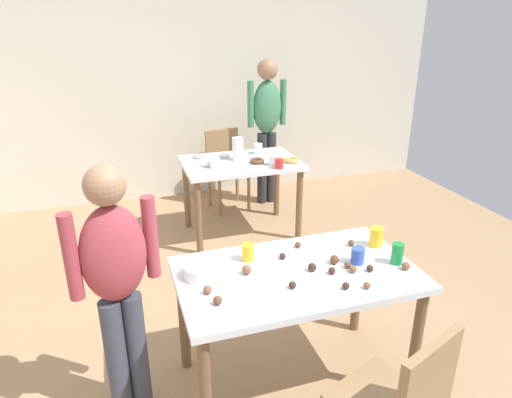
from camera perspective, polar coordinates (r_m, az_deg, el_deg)
ground_plane at (r=3.03m, az=1.43°, el=-20.30°), size 6.40×6.40×0.00m
wall_back at (r=5.41m, az=-10.01°, el=13.84°), size 6.40×0.10×2.60m
dining_table_near at (r=2.57m, az=5.06°, el=-10.84°), size 1.30×0.75×0.75m
dining_table_far at (r=4.38m, az=-1.90°, el=3.36°), size 1.09×0.73×0.75m
chair_far_table at (r=5.10m, az=-3.81°, el=4.34°), size 0.44×0.44×0.87m
person_girl_near at (r=2.37m, az=-16.99°, el=-9.30°), size 0.45×0.27×1.42m
person_adult_far at (r=5.09m, az=1.37°, el=9.96°), size 0.45×0.22×1.62m
mixing_bowl at (r=2.46m, az=-6.75°, el=-8.87°), size 0.19×0.19×0.07m
soda_can at (r=2.67m, az=17.22°, el=-6.51°), size 0.07×0.07×0.12m
fork_near at (r=2.44m, az=1.48°, el=-9.83°), size 0.17×0.02×0.01m
cup_near_0 at (r=2.59m, az=-0.98°, el=-6.65°), size 0.07×0.07×0.10m
cup_near_1 at (r=2.83m, az=14.77°, el=-4.60°), size 0.08×0.08×0.12m
cup_near_2 at (r=2.62m, az=12.57°, el=-6.90°), size 0.08×0.08×0.09m
cake_ball_0 at (r=2.74m, az=5.25°, el=-5.70°), size 0.04×0.04×0.04m
cake_ball_1 at (r=2.62m, az=3.32°, el=-7.11°), size 0.04×0.04×0.04m
cake_ball_2 at (r=2.32m, az=-6.07°, el=-11.20°), size 0.05×0.05×0.05m
cake_ball_3 at (r=2.24m, az=-4.82°, el=-12.50°), size 0.04×0.04×0.04m
cake_ball_4 at (r=2.51m, az=7.02°, el=-8.43°), size 0.05×0.05×0.05m
cake_ball_5 at (r=2.36m, az=4.58°, el=-10.64°), size 0.04×0.04×0.04m
cake_ball_6 at (r=2.57m, az=11.35°, el=-8.09°), size 0.04×0.04×0.04m
cake_ball_7 at (r=2.81m, az=11.80°, el=-5.38°), size 0.04×0.04×0.04m
cake_ball_8 at (r=2.47m, az=-1.18°, el=-8.82°), size 0.05×0.05×0.05m
cake_ball_9 at (r=2.54m, az=12.02°, el=-8.54°), size 0.04×0.04×0.04m
cake_ball_10 at (r=2.42m, az=13.68°, el=-10.41°), size 0.04×0.04×0.04m
cake_ball_11 at (r=2.50m, az=9.45°, el=-8.81°), size 0.04×0.04×0.04m
cake_ball_12 at (r=2.57m, az=14.03°, el=-8.38°), size 0.04×0.04×0.04m
cake_ball_13 at (r=2.39m, az=11.14°, el=-10.58°), size 0.04×0.04×0.04m
cake_ball_14 at (r=2.60m, az=9.77°, el=-7.45°), size 0.05×0.05×0.05m
cake_ball_15 at (r=2.64m, az=18.20°, el=-7.94°), size 0.05×0.05×0.05m
pitcher_far at (r=4.35m, az=-2.28°, el=6.25°), size 0.11×0.11×0.22m
cup_far_0 at (r=4.13m, az=2.90°, el=4.44°), size 0.08×0.08×0.09m
cup_far_1 at (r=4.15m, az=-5.16°, el=4.51°), size 0.09×0.09×0.10m
cup_far_2 at (r=4.22m, az=2.13°, el=4.84°), size 0.08×0.08×0.09m
cup_far_3 at (r=4.57m, az=0.28°, el=6.29°), size 0.08×0.08×0.10m
donut_far_0 at (r=4.32m, az=4.43°, el=4.87°), size 0.14×0.14×0.04m
donut_far_1 at (r=4.28m, az=0.14°, el=4.78°), size 0.14×0.14×0.04m
donut_far_2 at (r=4.50m, az=-3.85°, el=5.53°), size 0.12×0.12×0.03m
donut_far_3 at (r=4.24m, az=-6.16°, el=4.41°), size 0.12×0.12×0.04m
donut_far_4 at (r=4.48m, az=-7.20°, el=5.30°), size 0.10×0.10×0.03m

